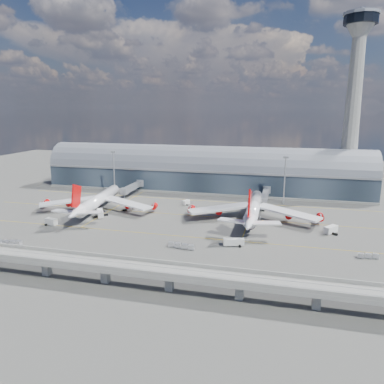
% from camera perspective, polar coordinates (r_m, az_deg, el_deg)
% --- Properties ---
extents(ground, '(500.00, 500.00, 0.00)m').
position_cam_1_polar(ground, '(165.06, -4.26, -5.30)').
color(ground, '#474744').
rests_on(ground, ground).
extents(taxi_lines, '(200.00, 80.12, 0.01)m').
position_cam_1_polar(taxi_lines, '(185.20, -2.09, -3.25)').
color(taxi_lines, gold).
rests_on(taxi_lines, ground).
extents(terminal, '(200.00, 30.00, 28.00)m').
position_cam_1_polar(terminal, '(235.51, 1.73, 3.05)').
color(terminal, '#202A36').
rests_on(terminal, ground).
extents(control_tower, '(19.00, 19.00, 103.00)m').
position_cam_1_polar(control_tower, '(234.11, 23.32, 11.89)').
color(control_tower, gray).
rests_on(control_tower, ground).
extents(guideway, '(220.00, 8.50, 7.20)m').
position_cam_1_polar(guideway, '(115.82, -13.13, -10.89)').
color(guideway, gray).
rests_on(guideway, ground).
extents(floodlight_mast_left, '(3.00, 0.70, 25.70)m').
position_cam_1_polar(floodlight_mast_left, '(230.13, -11.81, 3.13)').
color(floodlight_mast_left, gray).
rests_on(floodlight_mast_left, ground).
extents(floodlight_mast_right, '(3.00, 0.70, 25.70)m').
position_cam_1_polar(floodlight_mast_right, '(206.99, 13.94, 1.97)').
color(floodlight_mast_right, gray).
rests_on(floodlight_mast_right, ground).
extents(airliner_left, '(60.31, 63.43, 19.32)m').
position_cam_1_polar(airliner_left, '(192.86, -14.22, -1.30)').
color(airliner_left, white).
rests_on(airliner_left, ground).
extents(airliner_right, '(62.41, 65.22, 20.72)m').
position_cam_1_polar(airliner_right, '(174.23, 9.33, -2.62)').
color(airliner_right, white).
rests_on(airliner_right, ground).
extents(jet_bridge_left, '(4.40, 28.00, 7.25)m').
position_cam_1_polar(jet_bridge_left, '(224.61, -8.93, 0.82)').
color(jet_bridge_left, gray).
rests_on(jet_bridge_left, ground).
extents(jet_bridge_right, '(4.40, 32.00, 7.25)m').
position_cam_1_polar(jet_bridge_right, '(205.22, 11.11, -0.40)').
color(jet_bridge_right, gray).
rests_on(jet_bridge_right, ground).
extents(service_truck_0, '(6.47, 8.03, 3.27)m').
position_cam_1_polar(service_truck_0, '(183.87, -13.82, -3.20)').
color(service_truck_0, silver).
rests_on(service_truck_0, ground).
extents(service_truck_1, '(5.83, 3.64, 3.14)m').
position_cam_1_polar(service_truck_1, '(177.50, -20.66, -4.28)').
color(service_truck_1, silver).
rests_on(service_truck_1, ground).
extents(service_truck_2, '(8.07, 4.10, 2.81)m').
position_cam_1_polar(service_truck_2, '(143.34, 6.38, -7.57)').
color(service_truck_2, silver).
rests_on(service_truck_2, ground).
extents(service_truck_3, '(6.13, 6.73, 3.20)m').
position_cam_1_polar(service_truck_3, '(165.93, 20.38, -5.40)').
color(service_truck_3, silver).
rests_on(service_truck_3, ground).
extents(service_truck_4, '(3.55, 4.80, 2.53)m').
position_cam_1_polar(service_truck_4, '(200.52, -0.92, -1.61)').
color(service_truck_4, silver).
rests_on(service_truck_4, ground).
extents(service_truck_5, '(5.43, 6.04, 2.85)m').
position_cam_1_polar(service_truck_5, '(192.93, -9.65, -2.32)').
color(service_truck_5, silver).
rests_on(service_truck_5, ground).
extents(cargo_train_0, '(10.31, 3.38, 1.70)m').
position_cam_1_polar(cargo_train_0, '(159.41, -26.10, -6.95)').
color(cargo_train_0, gray).
rests_on(cargo_train_0, ground).
extents(cargo_train_1, '(10.65, 3.07, 1.75)m').
position_cam_1_polar(cargo_train_1, '(140.25, -1.67, -8.21)').
color(cargo_train_1, gray).
rests_on(cargo_train_1, ground).
extents(cargo_train_2, '(7.47, 2.75, 1.64)m').
position_cam_1_polar(cargo_train_2, '(144.92, 25.28, -8.80)').
color(cargo_train_2, gray).
rests_on(cargo_train_2, ground).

